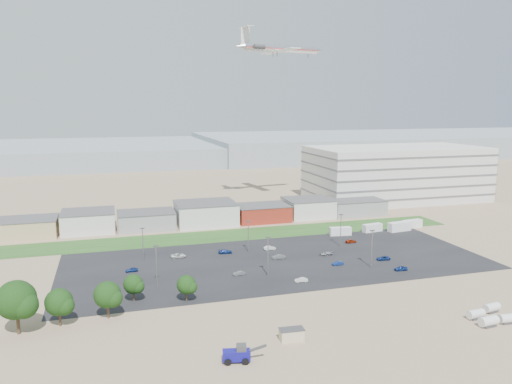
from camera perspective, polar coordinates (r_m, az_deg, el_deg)
name	(u,v)px	position (r m, az deg, el deg)	size (l,w,h in m)	color
ground	(284,287)	(125.39, 3.22, -10.74)	(700.00, 700.00, 0.00)	#987C60
parking_lot	(277,261)	(144.78, 2.40, -7.88)	(120.00, 50.00, 0.01)	black
grass_strip	(233,235)	(172.94, -2.62, -4.92)	(160.00, 16.00, 0.02)	#25491B
hills_backdrop	(205,152)	(434.64, -5.87, 4.57)	(700.00, 200.00, 9.00)	gray
building_row	(176,215)	(187.17, -9.10, -2.64)	(170.00, 20.00, 8.00)	silver
parking_garage	(396,173)	(245.09, 15.68, 2.08)	(80.00, 40.00, 25.00)	silver
portable_shed	(292,335)	(98.60, 4.10, -15.95)	(4.70, 2.44, 2.37)	#C4BB94
telehandler	(236,353)	(91.02, -2.25, -17.95)	(7.73, 2.58, 3.22)	navy
storage_tank_nw	(476,314)	(116.72, 23.82, -12.63)	(3.67, 1.84, 2.20)	silver
storage_tank_ne	(492,307)	(121.57, 25.33, -11.83)	(3.67, 1.83, 2.20)	silver
storage_tank_sw	(489,321)	(114.02, 25.04, -13.21)	(3.94, 1.97, 2.36)	silver
storage_tank_se	(508,318)	(117.26, 26.81, -12.76)	(3.62, 1.81, 2.17)	silver
box_trailer_a	(340,231)	(174.54, 9.61, -4.44)	(7.45, 2.33, 2.79)	silver
box_trailer_b	(372,228)	(181.62, 13.15, -4.01)	(7.38, 2.31, 2.77)	silver
box_trailer_c	(399,227)	(184.90, 16.06, -3.82)	(8.60, 2.69, 3.23)	silver
box_trailer_d	(412,224)	(191.20, 17.42, -3.49)	(7.69, 2.40, 2.88)	silver
tree_far_left	(16,304)	(109.27, -25.69, -11.47)	(8.18, 8.18, 12.27)	black
tree_left	(59,305)	(110.29, -21.59, -11.92)	(5.92, 5.92, 8.89)	black
tree_mid	(107,298)	(110.81, -16.62, -11.49)	(6.03, 6.03, 9.04)	black
tree_right	(133,286)	(118.52, -13.85, -10.41)	(4.79, 4.79, 7.18)	black
tree_near	(186,287)	(116.31, -7.97, -10.66)	(4.66, 4.66, 6.99)	black
lightpole_front_l	(157,267)	(125.25, -11.30, -8.35)	(1.26, 0.52, 10.69)	slate
lightpole_front_m	(268,256)	(131.13, 1.38, -7.37)	(1.23, 0.51, 10.48)	slate
lightpole_front_r	(372,249)	(141.32, 13.08, -6.35)	(1.24, 0.52, 10.53)	slate
lightpole_back_l	(143,245)	(145.85, -12.80, -5.94)	(1.17, 0.49, 9.97)	slate
lightpole_back_m	(248,236)	(152.10, -0.89, -5.10)	(1.14, 0.47, 9.68)	slate
lightpole_back_r	(341,230)	(160.01, 9.66, -4.35)	(1.22, 0.51, 10.40)	slate
airliner	(281,49)	(223.34, 2.88, 16.05)	(42.50, 28.98, 12.56)	silver
parked_car_0	(383,258)	(149.92, 14.34, -7.34)	(1.85, 4.01, 1.11)	navy
parked_car_1	(338,263)	(142.70, 9.34, -8.04)	(1.16, 3.32, 1.10)	navy
parked_car_2	(401,268)	(141.98, 16.21, -8.38)	(1.44, 3.59, 1.22)	navy
parked_car_4	(239,273)	(133.00, -1.93, -9.25)	(1.16, 3.32, 1.09)	#595B5E
parked_car_5	(132,270)	(139.57, -14.03, -8.61)	(1.34, 3.32, 1.13)	navy
parked_car_6	(225,251)	(151.87, -3.52, -6.80)	(1.69, 4.16, 1.21)	navy
parked_car_7	(279,257)	(146.62, 2.61, -7.39)	(1.36, 3.89, 1.28)	#595B5E
parked_car_8	(351,241)	(165.71, 10.79, -5.53)	(1.46, 3.64, 1.24)	maroon
parked_car_9	(178,256)	(149.21, -8.86, -7.20)	(2.04, 4.43, 1.23)	silver
parked_car_11	(270,248)	(155.40, 1.59, -6.39)	(1.28, 3.67, 1.21)	silver
parked_car_12	(326,254)	(151.15, 7.99, -6.98)	(1.57, 3.86, 1.12)	#A5A5AA
parked_car_13	(301,280)	(128.62, 5.19, -9.97)	(1.16, 3.33, 1.10)	silver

